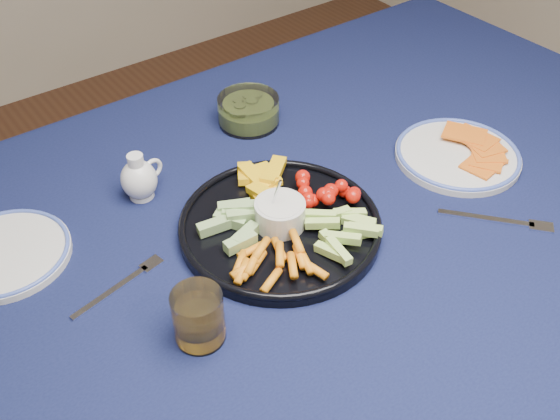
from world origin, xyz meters
TOP-DOWN VIEW (x-y plane):
  - dining_table at (0.00, 0.00)m, footprint 1.67×1.07m
  - crudite_platter at (-0.10, -0.01)m, footprint 0.34×0.34m
  - creamer_pitcher at (-0.24, 0.21)m, footprint 0.08×0.06m
  - pickle_bowl at (0.05, 0.29)m, footprint 0.13×0.13m
  - cheese_plate at (0.30, -0.05)m, footprint 0.24×0.24m
  - juice_tumbler at (-0.32, -0.12)m, footprint 0.07×0.07m
  - fork_left at (-0.36, 0.04)m, footprint 0.17×0.05m
  - fork_right at (0.23, -0.23)m, footprint 0.14×0.16m
  - side_plate_extra at (-0.48, 0.20)m, footprint 0.21×0.21m

SIDE VIEW (x-z plane):
  - dining_table at x=0.00m, z-range 0.29..1.03m
  - fork_left at x=-0.36m, z-range 0.75..0.75m
  - fork_right at x=0.23m, z-range 0.75..0.75m
  - side_plate_extra at x=-0.48m, z-range 0.75..0.76m
  - cheese_plate at x=0.30m, z-range 0.74..0.77m
  - crudite_platter at x=-0.10m, z-range 0.71..0.82m
  - pickle_bowl at x=0.05m, z-range 0.74..0.80m
  - juice_tumbler at x=-0.32m, z-range 0.74..0.83m
  - creamer_pitcher at x=-0.24m, z-range 0.74..0.83m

